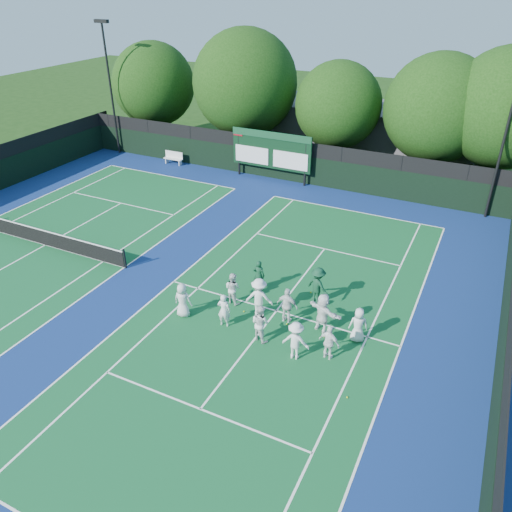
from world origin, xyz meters
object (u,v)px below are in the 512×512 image
at_px(scoreboard, 271,150).
at_px(coach_left, 259,275).
at_px(tennis_net, 44,237).
at_px(bench, 174,157).

height_order(scoreboard, coach_left, scoreboard).
relative_size(scoreboard, coach_left, 3.84).
distance_m(tennis_net, bench, 14.43).
relative_size(bench, coach_left, 1.00).
height_order(tennis_net, bench, tennis_net).
relative_size(tennis_net, coach_left, 7.22).
relative_size(scoreboard, bench, 3.82).
relative_size(scoreboard, tennis_net, 0.53).
bearing_deg(bench, coach_left, -43.57).
bearing_deg(tennis_net, scoreboard, 64.40).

